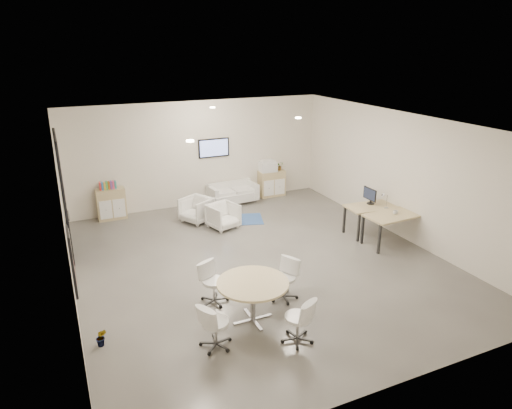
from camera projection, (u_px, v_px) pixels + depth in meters
The scene contains 21 objects.
room_shell at pixel (260, 197), 10.04m from camera, with size 9.60×10.60×4.80m.
glass_door at pixel (62, 192), 10.70m from camera, with size 0.09×1.90×2.85m.
artwork at pixel (72, 262), 7.15m from camera, with size 0.05×0.54×1.04m.
wall_tv at pixel (214, 148), 14.02m from camera, with size 0.98×0.06×0.58m.
ceiling_spots at pixel (236, 120), 10.15m from camera, with size 3.14×4.14×0.03m.
sideboard_left at pixel (111, 204), 13.05m from camera, with size 0.79×0.41×0.89m.
sideboard_right at pixel (272, 183), 15.03m from camera, with size 0.85×0.41×0.85m.
books at pixel (108, 186), 12.85m from camera, with size 0.46×0.14×0.22m.
printer at pixel (268, 166), 14.78m from camera, with size 0.56×0.48×0.37m.
loveseat at pixel (232, 194), 14.39m from camera, with size 1.54×0.86×0.55m.
blue_rug at pixel (239, 219), 13.10m from camera, with size 1.34×0.90×0.01m, color #2D538B.
armchair_left at pixel (196, 209), 12.86m from camera, with size 0.75×0.70×0.77m, color white.
armchair_right at pixel (223, 215), 12.42m from camera, with size 0.73×0.68×0.75m, color white.
desk_rear at pixel (374, 208), 11.98m from camera, with size 1.52×0.84×0.77m.
desk_front at pixel (395, 217), 11.31m from camera, with size 1.57×0.86×0.80m.
monitor at pixel (370, 196), 11.99m from camera, with size 0.20×0.50×0.44m.
round_table at pixel (253, 286), 8.12m from camera, with size 1.30×1.30×0.79m.
meeting_chairs at pixel (253, 301), 8.22m from camera, with size 2.51×2.51×0.82m.
plant_cabinet at pixel (279, 167), 14.93m from camera, with size 0.26×0.29×0.22m, color #3F7F3F.
plant_floor at pixel (102, 342), 7.62m from camera, with size 0.18×0.33×0.15m, color #3F7F3F.
cup at pixel (395, 212), 11.26m from camera, with size 0.12×0.09×0.12m, color white.
Camera 1 is at (-3.98, -8.65, 4.79)m, focal length 32.00 mm.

